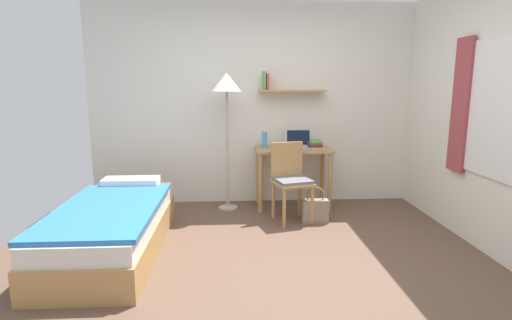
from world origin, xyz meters
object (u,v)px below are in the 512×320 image
object	(u,v)px
water_bottle	(264,140)
book_stack	(315,144)
laptop	(299,143)
handbag	(315,210)
bed	(113,227)
desk	(293,161)
desk_chair	(291,178)
standing_lamp	(227,91)

from	to	relation	value
water_bottle	book_stack	xyz separation A→B (m)	(0.65, -0.03, -0.06)
laptop	handbag	distance (m)	0.97
handbag	bed	bearing A→B (deg)	-161.44
desk	book_stack	distance (m)	0.35
water_bottle	book_stack	size ratio (longest dim) A/B	0.95
desk_chair	standing_lamp	xyz separation A→B (m)	(-0.73, 0.45, 0.99)
desk_chair	laptop	size ratio (longest dim) A/B	2.69
handbag	water_bottle	bearing A→B (deg)	129.38
bed	handbag	distance (m)	2.19
laptop	book_stack	xyz separation A→B (m)	(0.20, -0.06, -0.01)
bed	book_stack	bearing A→B (deg)	31.12
book_stack	standing_lamp	bearing A→B (deg)	-177.51
water_bottle	desk_chair	bearing A→B (deg)	-63.28
water_bottle	standing_lamp	bearing A→B (deg)	-170.62
desk	desk_chair	world-z (taller)	desk_chair
bed	laptop	distance (m)	2.48
bed	laptop	world-z (taller)	laptop
laptop	desk	bearing A→B (deg)	-137.53
bed	desk	size ratio (longest dim) A/B	2.04
laptop	water_bottle	bearing A→B (deg)	-176.49
bed	handbag	xyz separation A→B (m)	(2.07, 0.69, -0.09)
water_bottle	desk	bearing A→B (deg)	-7.28
water_bottle	handbag	xyz separation A→B (m)	(0.53, -0.65, -0.73)
desk	water_bottle	size ratio (longest dim) A/B	4.52
laptop	book_stack	distance (m)	0.21
water_bottle	handbag	bearing A→B (deg)	-50.62
desk	handbag	bearing A→B (deg)	-74.24
desk_chair	water_bottle	xyz separation A→B (m)	(-0.26, 0.52, 0.37)
bed	book_stack	size ratio (longest dim) A/B	8.74
desk_chair	water_bottle	size ratio (longest dim) A/B	4.26
desk	laptop	xyz separation A→B (m)	(0.08, 0.07, 0.22)
desk	book_stack	world-z (taller)	book_stack
bed	standing_lamp	bearing A→B (deg)	49.95
laptop	water_bottle	distance (m)	0.45
bed	desk_chair	distance (m)	2.00
laptop	water_bottle	world-z (taller)	laptop
standing_lamp	laptop	bearing A→B (deg)	6.55
standing_lamp	book_stack	size ratio (longest dim) A/B	7.60
bed	water_bottle	bearing A→B (deg)	41.23
desk_chair	book_stack	xyz separation A→B (m)	(0.38, 0.49, 0.32)
bed	handbag	bearing A→B (deg)	18.56
bed	desk	xyz separation A→B (m)	(1.90, 1.30, 0.37)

